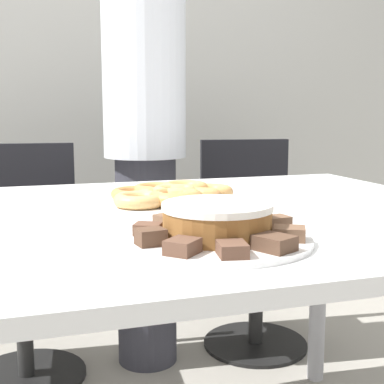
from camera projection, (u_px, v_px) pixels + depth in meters
The scene contains 26 objects.
wall_back at pixel (74, 49), 2.68m from camera, with size 8.00×0.05×2.60m.
table at pixel (153, 247), 1.22m from camera, with size 1.59×1.10×0.76m.
person_standing at pixel (145, 142), 2.02m from camera, with size 0.31×0.31×1.64m.
office_chair_left at pixel (23, 269), 2.00m from camera, with size 0.48×0.48×0.87m.
office_chair_right at pixel (253, 250), 2.28m from camera, with size 0.49×0.49×0.87m.
plate_cake at pixel (217, 240), 0.94m from camera, with size 0.33×0.33×0.01m.
plate_donuts at pixel (174, 202), 1.33m from camera, with size 0.39×0.39×0.01m.
frosted_cake at pixel (217, 220), 0.93m from camera, with size 0.20×0.20×0.06m.
lamington_0 at pixel (151, 237), 0.88m from camera, with size 0.05×0.04×0.03m.
lamington_1 at pixel (183, 247), 0.83m from camera, with size 0.07×0.07×0.02m.
lamington_2 at pixel (232, 249), 0.81m from camera, with size 0.05×0.06×0.02m.
lamington_3 at pixel (274, 243), 0.85m from camera, with size 0.07×0.07×0.02m.
lamington_4 at pixel (289, 233), 0.92m from camera, with size 0.07×0.06×0.02m.
lamington_5 at pixel (276, 223), 0.99m from camera, with size 0.05×0.04×0.03m.
lamington_6 at pixel (244, 219), 1.05m from camera, with size 0.08×0.08×0.02m.
lamington_7 at pixel (205, 217), 1.06m from camera, with size 0.05×0.05×0.02m.
lamington_8 at pixel (170, 220), 1.03m from camera, with size 0.06×0.07×0.02m.
lamington_9 at pixel (148, 229), 0.96m from camera, with size 0.06×0.06×0.02m.
donut_0 at pixel (174, 193), 1.33m from camera, with size 0.11×0.11×0.04m.
donut_1 at pixel (197, 196), 1.30m from camera, with size 0.12×0.12×0.03m.
donut_2 at pixel (209, 192), 1.36m from camera, with size 0.12×0.12×0.03m.
donut_3 at pixel (185, 189), 1.40m from camera, with size 0.13×0.13×0.03m.
donut_4 at pixel (157, 190), 1.40m from camera, with size 0.13×0.13×0.03m.
donut_5 at pixel (136, 194), 1.34m from camera, with size 0.12×0.12×0.03m.
donut_6 at pixel (140, 200), 1.23m from camera, with size 0.12×0.12×0.03m.
donut_7 at pixel (176, 198), 1.25m from camera, with size 0.13×0.13×0.04m.
Camera 1 is at (-0.28, -1.15, 0.99)m, focal length 50.00 mm.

